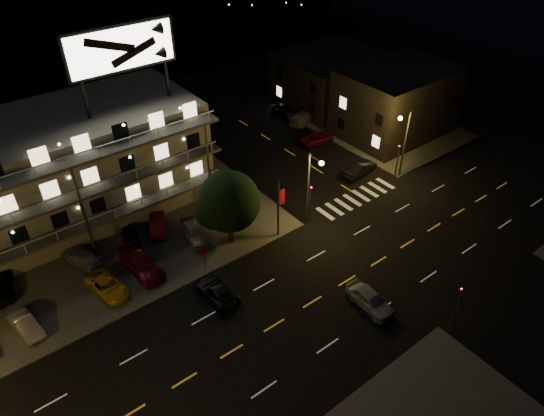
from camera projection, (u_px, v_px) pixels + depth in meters
ground at (294, 313)px, 38.98m from camera, size 140.00×140.00×0.00m
curb_nw at (39, 252)px, 44.77m from camera, size 44.00×24.00×0.15m
curb_ne at (369, 120)px, 66.29m from camera, size 16.00×24.00×0.15m
motel at (55, 172)px, 46.06m from camera, size 28.00×13.80×18.10m
side_bldg_front at (396, 102)px, 61.25m from camera, size 14.06×10.00×8.50m
side_bldg_back at (331, 79)px, 69.31m from camera, size 14.06×12.00×7.00m
streetlight_nc at (311, 183)px, 45.20m from camera, size 0.44×1.92×8.00m
streetlight_ne at (404, 138)px, 52.10m from camera, size 1.92×0.44×8.00m
signal_nw at (310, 199)px, 47.23m from camera, size 0.20×0.27×4.60m
signal_sw at (459, 303)px, 36.45m from camera, size 0.20×0.27×4.60m
signal_ne at (398, 157)px, 53.59m from camera, size 0.27×0.20×4.60m
banner_north at (279, 207)px, 44.74m from camera, size 0.83×0.16×6.40m
stop_sign at (204, 256)px, 41.92m from camera, size 0.91×0.11×2.61m
tree at (228, 203)px, 43.27m from camera, size 5.90×5.68×7.43m
lot_car_1 at (25, 324)px, 37.07m from camera, size 2.09×4.11×1.29m
lot_car_2 at (107, 286)px, 40.33m from camera, size 2.81×4.77×1.24m
lot_car_3 at (141, 264)px, 42.23m from camera, size 2.58×5.47×1.54m
lot_car_4 at (194, 232)px, 45.79m from camera, size 2.47×4.73×1.54m
lot_car_7 at (81, 257)px, 43.15m from camera, size 3.15×4.62×1.24m
lot_car_8 at (130, 237)px, 45.41m from camera, size 2.37×3.87×1.23m
lot_car_9 at (157, 224)px, 46.91m from camera, size 3.02×4.38×1.37m
side_car_0 at (360, 168)px, 55.12m from camera, size 4.77×2.21×1.51m
side_car_1 at (317, 138)px, 61.02m from camera, size 4.71×2.32×1.28m
side_car_2 at (304, 117)px, 65.57m from camera, size 5.72×3.69×1.54m
side_car_3 at (286, 107)px, 68.25m from camera, size 4.14×2.85×1.31m
road_car_east at (370, 300)px, 39.15m from camera, size 2.00×4.55×1.52m
road_car_west at (216, 291)px, 40.06m from camera, size 2.31×4.68×1.28m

